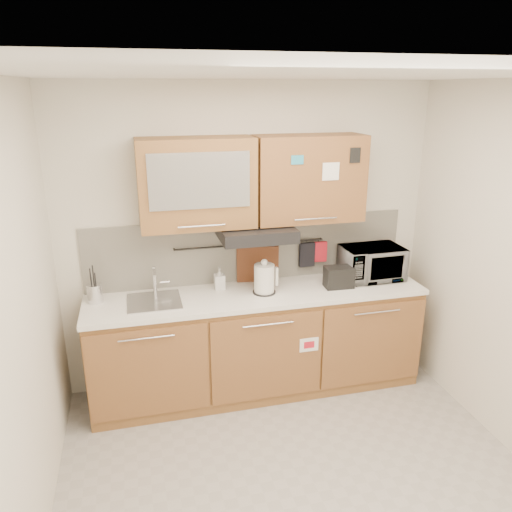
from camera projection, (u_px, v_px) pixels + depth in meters
floor at (301, 485)px, 3.35m from camera, size 3.20×3.20×0.00m
ceiling at (316, 74)px, 2.52m from camera, size 3.20×3.20×0.00m
wall_back at (249, 238)px, 4.31m from camera, size 3.20×0.00×3.20m
wall_left at (14, 340)px, 2.57m from camera, size 0.00×3.00×3.00m
base_cabinet at (258, 347)px, 4.32m from camera, size 2.80×0.64×0.88m
countertop at (258, 294)px, 4.16m from camera, size 2.82×0.62×0.04m
backsplash at (250, 250)px, 4.34m from camera, size 2.80×0.02×0.56m
upper_cabinets at (253, 181)px, 3.98m from camera, size 1.82×0.37×0.70m
range_hood at (256, 233)px, 4.05m from camera, size 0.60×0.46×0.10m
sink at (154, 301)px, 3.97m from camera, size 0.42×0.40×0.26m
utensil_rail at (251, 244)px, 4.28m from camera, size 1.30×0.02×0.02m
utensil_crock at (95, 293)px, 3.94m from camera, size 0.15×0.15×0.30m
kettle at (264, 279)px, 4.11m from camera, size 0.21×0.19×0.30m
toaster at (339, 277)px, 4.23m from camera, size 0.25×0.15×0.18m
microwave at (372, 263)px, 4.41m from camera, size 0.53×0.37×0.29m
soap_bottle at (220, 278)px, 4.19m from camera, size 0.09×0.09×0.19m
cutting_board at (258, 271)px, 4.36m from camera, size 0.36×0.09×0.45m
oven_mitt at (268, 256)px, 4.34m from camera, size 0.12×0.07×0.19m
dark_pouch at (307, 255)px, 4.43m from camera, size 0.14×0.04×0.22m
pot_holder at (319, 252)px, 4.45m from camera, size 0.15×0.04×0.18m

